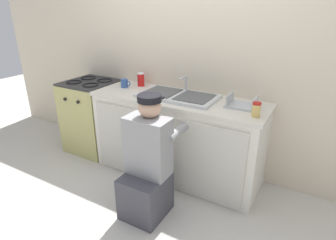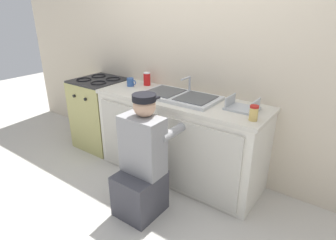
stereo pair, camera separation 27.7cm
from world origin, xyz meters
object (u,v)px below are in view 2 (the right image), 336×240
at_px(soda_cup_red, 147,79).
at_px(coffee_mug, 131,82).
at_px(plumber_person, 142,166).
at_px(stove_range, 102,113).
at_px(dish_rack_tray, 242,107).
at_px(condiment_jar, 254,113).
at_px(sink_double_basin, 180,96).

bearing_deg(soda_cup_red, coffee_mug, -131.67).
bearing_deg(plumber_person, soda_cup_red, 126.92).
xyz_separation_m(stove_range, soda_cup_red, (0.65, 0.18, 0.52)).
relative_size(soda_cup_red, coffee_mug, 1.21).
bearing_deg(dish_rack_tray, soda_cup_red, 173.67).
bearing_deg(condiment_jar, plumber_person, -143.91).
bearing_deg(soda_cup_red, plumber_person, -53.08).
distance_m(stove_range, condiment_jar, 2.12).
height_order(plumber_person, coffee_mug, plumber_person).
bearing_deg(sink_double_basin, condiment_jar, -10.38).
height_order(plumber_person, dish_rack_tray, plumber_person).
bearing_deg(soda_cup_red, sink_double_basin, -16.78).
xyz_separation_m(plumber_person, soda_cup_red, (-0.65, 0.87, 0.51)).
height_order(sink_double_basin, stove_range, sink_double_basin).
relative_size(sink_double_basin, dish_rack_tray, 2.86).
xyz_separation_m(dish_rack_tray, condiment_jar, (0.17, -0.19, 0.04)).
distance_m(stove_range, plumber_person, 1.47).
relative_size(sink_double_basin, condiment_jar, 6.25).
bearing_deg(stove_range, condiment_jar, -4.15).
height_order(stove_range, plumber_person, plumber_person).
distance_m(plumber_person, coffee_mug, 1.17).
bearing_deg(condiment_jar, dish_rack_tray, 132.33).
xyz_separation_m(sink_double_basin, stove_range, (-1.23, -0.00, -0.46)).
height_order(sink_double_basin, condiment_jar, sink_double_basin).
relative_size(plumber_person, dish_rack_tray, 3.94).
relative_size(stove_range, dish_rack_tray, 3.28).
bearing_deg(dish_rack_tray, plumber_person, -128.11).
distance_m(coffee_mug, condiment_jar, 1.54).
bearing_deg(plumber_person, dish_rack_tray, 51.89).
bearing_deg(condiment_jar, stove_range, 175.85).
xyz_separation_m(stove_range, condiment_jar, (2.05, -0.15, 0.51)).
distance_m(dish_rack_tray, condiment_jar, 0.26).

